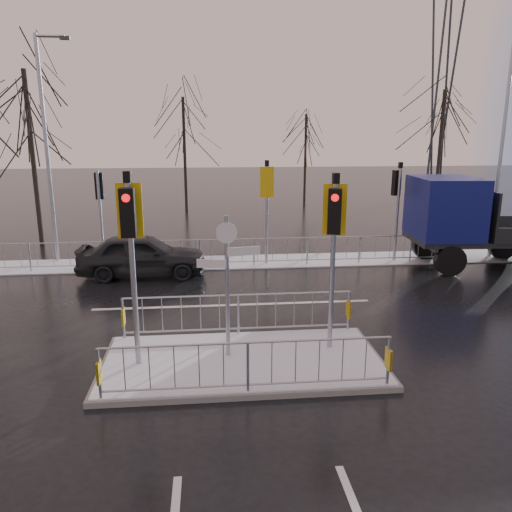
{
  "coord_description": "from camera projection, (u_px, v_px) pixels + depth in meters",
  "views": [
    {
      "loc": [
        -0.68,
        -9.84,
        4.9
      ],
      "look_at": [
        0.53,
        2.42,
        1.8
      ],
      "focal_mm": 35.0,
      "sensor_mm": 36.0,
      "label": 1
    }
  ],
  "objects": [
    {
      "name": "ground",
      "position": [
        243.0,
        365.0,
        10.75
      ],
      "size": [
        120.0,
        120.0,
        0.0
      ],
      "primitive_type": "plane",
      "color": "black",
      "rests_on": "ground"
    },
    {
      "name": "snow_verge",
      "position": [
        226.0,
        262.0,
        19.05
      ],
      "size": [
        30.0,
        2.0,
        0.04
      ],
      "primitive_type": "cube",
      "color": "white",
      "rests_on": "ground"
    },
    {
      "name": "lane_markings",
      "position": [
        244.0,
        372.0,
        10.43
      ],
      "size": [
        8.0,
        11.38,
        0.01
      ],
      "color": "silver",
      "rests_on": "ground"
    },
    {
      "name": "traffic_island",
      "position": [
        242.0,
        348.0,
        10.67
      ],
      "size": [
        6.0,
        3.04,
        4.15
      ],
      "color": "slate",
      "rests_on": "ground"
    },
    {
      "name": "far_kerb_fixtures",
      "position": [
        235.0,
        239.0,
        18.34
      ],
      "size": [
        18.0,
        0.65,
        3.83
      ],
      "color": "#989EA6",
      "rests_on": "ground"
    },
    {
      "name": "car_far_lane",
      "position": [
        142.0,
        255.0,
        17.15
      ],
      "size": [
        4.36,
        1.78,
        1.48
      ],
      "primitive_type": "imported",
      "rotation": [
        0.0,
        0.0,
        1.57
      ],
      "color": "black",
      "rests_on": "ground"
    },
    {
      "name": "flatbed_truck",
      "position": [
        471.0,
        220.0,
        18.09
      ],
      "size": [
        7.26,
        3.07,
        3.29
      ],
      "color": "black",
      "rests_on": "ground"
    },
    {
      "name": "tree_near_b",
      "position": [
        29.0,
        125.0,
        20.8
      ],
      "size": [
        4.0,
        4.0,
        7.55
      ],
      "color": "black",
      "rests_on": "ground"
    },
    {
      "name": "tree_far_a",
      "position": [
        184.0,
        132.0,
        30.62
      ],
      "size": [
        3.75,
        3.75,
        7.08
      ],
      "color": "black",
      "rests_on": "ground"
    },
    {
      "name": "tree_far_b",
      "position": [
        306.0,
        142.0,
        33.47
      ],
      "size": [
        3.25,
        3.25,
        6.14
      ],
      "color": "black",
      "rests_on": "ground"
    },
    {
      "name": "tree_far_c",
      "position": [
        442.0,
        127.0,
        31.09
      ],
      "size": [
        4.0,
        4.0,
        7.55
      ],
      "color": "black",
      "rests_on": "ground"
    },
    {
      "name": "street_lamp_right",
      "position": [
        504.0,
        145.0,
        18.89
      ],
      "size": [
        1.25,
        0.18,
        8.0
      ],
      "color": "#989EA6",
      "rests_on": "ground"
    },
    {
      "name": "street_lamp_left",
      "position": [
        48.0,
        142.0,
        18.22
      ],
      "size": [
        1.25,
        0.18,
        8.2
      ],
      "color": "#989EA6",
      "rests_on": "ground"
    },
    {
      "name": "pylon_wires",
      "position": [
        431.0,
        49.0,
        38.62
      ],
      "size": [
        70.0,
        2.38,
        19.97
      ],
      "color": "#2D3033",
      "rests_on": "ground"
    }
  ]
}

